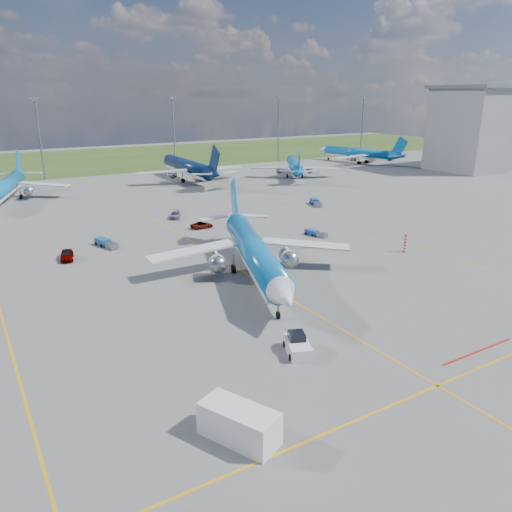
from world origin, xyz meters
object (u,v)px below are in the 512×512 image
bg_jet_ne (294,176)px  baggage_tug_e (316,203)px  pushback_tug (298,345)px  service_car_c (175,215)px  service_van (239,424)px  baggage_tug_w (315,233)px  baggage_tug_c (106,243)px  bg_jet_nnw (8,201)px  main_airliner (255,277)px  service_car_b (202,225)px  service_car_a (67,255)px  bg_jet_ene (357,163)px  bg_jet_n (188,180)px  warning_post (405,243)px

bg_jet_ne → baggage_tug_e: (-19.61, -35.94, 0.56)m
pushback_tug → service_car_c: 57.59m
service_van → baggage_tug_w: 54.62m
pushback_tug → service_van: 13.48m
service_car_c → baggage_tug_c: (-17.06, -12.47, -0.10)m
service_van → baggage_tug_e: bearing=23.8°
bg_jet_nnw → bg_jet_ne: bearing=14.6°
main_airliner → pushback_tug: 20.77m
baggage_tug_e → pushback_tug: bearing=-106.2°
bg_jet_ne → pushback_tug: 107.30m
service_van → main_airliner: bearing=32.4°
baggage_tug_w → service_car_b: bearing=121.0°
bg_jet_nnw → pushback_tug: bearing=-62.8°
bg_jet_nnw → service_car_a: size_ratio=8.55×
bg_jet_ne → bg_jet_ene: size_ratio=0.94×
bg_jet_nnw → bg_jet_n: size_ratio=0.88×
bg_jet_n → baggage_tug_e: bearing=105.8°
bg_jet_ne → service_car_b: 64.49m
warning_post → service_car_c: size_ratio=0.68×
service_van → bg_jet_nnw: bearing=68.1°
bg_jet_n → pushback_tug: bearing=74.5°
baggage_tug_e → service_car_c: bearing=-165.7°
bg_jet_nnw → service_car_c: bearing=-35.4°
main_airliner → service_van: 32.84m
bg_jet_nnw → service_car_c: size_ratio=8.49×
warning_post → bg_jet_ene: size_ratio=0.08×
service_car_c → baggage_tug_w: 29.30m
service_car_a → bg_jet_nnw: bearing=106.1°
bg_jet_ene → service_car_b: bg_jet_ene is taller
bg_jet_nnw → service_van: 99.79m
warning_post → bg_jet_ne: bearing=67.7°
baggage_tug_c → bg_jet_nnw: bearing=86.8°
bg_jet_nnw → bg_jet_ene: (114.11, 9.34, 0.00)m
bg_jet_n → baggage_tug_c: bg_jet_n is taller
main_airliner → pushback_tug: size_ratio=7.20×
service_car_a → baggage_tug_e: service_car_a is taller
bg_jet_ne → service_car_a: size_ratio=8.09×
service_car_b → baggage_tug_w: size_ratio=0.95×
baggage_tug_w → baggage_tug_c: baggage_tug_c is taller
service_van → baggage_tug_e: size_ratio=1.05×
service_van → baggage_tug_c: bearing=60.1°
service_car_b → service_van: bearing=155.4°
service_car_b → baggage_tug_c: baggage_tug_c is taller
bg_jet_nnw → bg_jet_ne: size_ratio=1.06×
bg_jet_nnw → baggage_tug_e: bearing=-17.1°
service_car_b → baggage_tug_e: size_ratio=0.76×
main_airliner → service_car_b: main_airliner is taller
warning_post → bg_jet_n: size_ratio=0.07×
service_car_c → baggage_tug_e: 31.56m
service_car_a → pushback_tug: bearing=-59.3°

